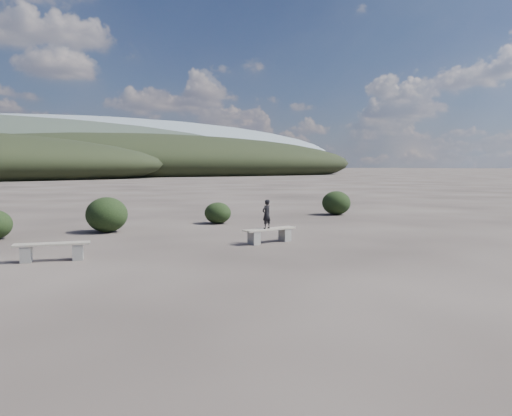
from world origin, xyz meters
TOP-DOWN VIEW (x-y plane):
  - ground at (0.00, 0.00)m, footprint 1200.00×1200.00m
  - bench_left at (-4.77, 4.29)m, footprint 1.75×0.77m
  - bench_right at (1.20, 4.01)m, footprint 1.74×0.50m
  - seated_person at (1.08, 4.00)m, footprint 0.35×0.28m
  - shrub_b at (-2.28, 8.91)m, footprint 1.41×1.41m
  - shrub_c at (2.14, 9.28)m, footprint 1.05×1.05m
  - shrub_e at (8.50, 9.67)m, footprint 1.33×1.33m

SIDE VIEW (x-z plane):
  - ground at x=0.00m, z-range 0.00..0.00m
  - bench_right at x=1.20m, z-range 0.05..0.47m
  - bench_left at x=-4.77m, z-range 0.05..0.48m
  - shrub_c at x=2.14m, z-range 0.00..0.84m
  - shrub_e at x=8.50m, z-range 0.00..1.11m
  - shrub_b at x=-2.28m, z-range 0.00..1.20m
  - seated_person at x=1.08m, z-range 0.43..1.28m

